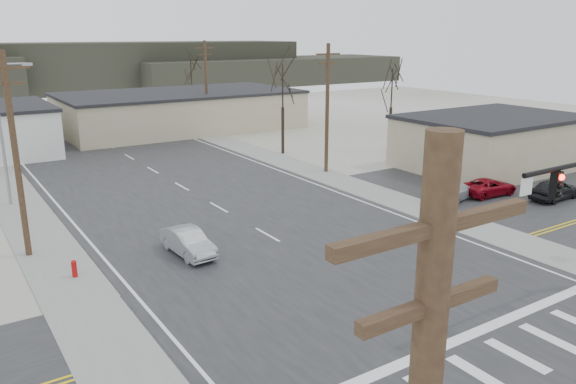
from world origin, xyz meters
name	(u,v)px	position (x,y,z in m)	size (l,w,h in m)	color
ground	(362,289)	(0.00, 0.00, 0.00)	(140.00, 140.00, 0.00)	silver
main_road	(212,204)	(0.00, 15.00, 0.02)	(18.00, 110.00, 0.05)	black
cross_road	(362,288)	(0.00, 0.00, 0.02)	(90.00, 10.00, 0.04)	black
parking_lot	(524,190)	(20.00, 6.00, 0.02)	(18.00, 20.00, 0.03)	black
sidewalk_left	(23,211)	(-10.60, 20.00, 0.03)	(3.00, 90.00, 0.06)	gray
sidewalk_right	(303,168)	(10.60, 20.00, 0.03)	(3.00, 90.00, 0.06)	gray
fire_hydrant	(74,269)	(-10.20, 8.00, 0.45)	(0.24, 0.24, 0.87)	#A50C0C
building_right_far	(181,110)	(10.00, 44.00, 2.15)	(26.30, 14.30, 4.30)	tan
building_lot	(492,141)	(24.00, 12.00, 2.16)	(14.30, 10.30, 4.30)	tan
upole_left_b	(15,153)	(-11.50, 12.00, 5.22)	(2.20, 0.30, 10.00)	#4C3823
upole_right_a	(327,107)	(11.50, 18.00, 5.22)	(2.20, 0.30, 10.00)	#4C3823
upole_right_b	(206,85)	(11.50, 40.00, 5.22)	(2.20, 0.30, 10.00)	#4C3823
streetlight_main	(4,127)	(-10.80, 22.00, 5.09)	(2.40, 0.25, 9.00)	gray
tree_right_mid	(283,89)	(12.50, 26.00, 5.93)	(3.74, 3.74, 8.33)	black
tree_right_far	(191,74)	(15.00, 52.00, 5.58)	(3.52, 3.52, 7.84)	black
tree_lot	(392,90)	(22.00, 22.00, 5.58)	(3.52, 3.52, 7.84)	black
hill_center	(99,66)	(15.00, 96.00, 4.50)	(80.00, 18.00, 9.00)	#333026
hill_right	(270,71)	(50.00, 90.00, 2.75)	(60.00, 18.00, 5.50)	#333026
sedan_crossing	(188,242)	(-4.76, 7.76, 0.69)	(1.36, 3.89, 1.28)	gray
car_far_a	(84,132)	(-0.97, 43.94, 0.71)	(1.87, 4.60, 1.33)	black
car_far_b	(44,120)	(-3.00, 54.70, 0.81)	(1.80, 4.48, 1.53)	black
car_parked_red	(489,187)	(16.75, 6.51, 0.61)	(1.91, 4.15, 1.15)	maroon
car_parked_dark_a	(555,189)	(19.55, 3.45, 0.73)	(1.63, 4.06, 1.38)	black
car_parked_dark_b	(493,164)	(22.35, 10.45, 0.74)	(1.50, 4.31, 1.42)	black
car_parked_silver	(454,190)	(13.95, 7.09, 0.65)	(1.73, 4.26, 1.24)	#B0B6BC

